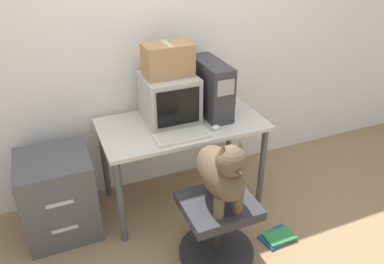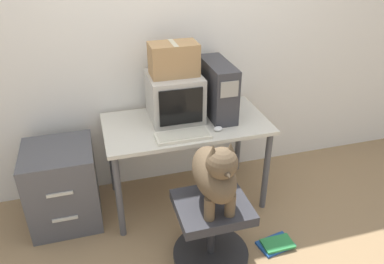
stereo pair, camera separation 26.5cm
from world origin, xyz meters
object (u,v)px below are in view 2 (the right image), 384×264
filing_cabinet (63,186)px  cardboard_box (174,59)px  crt_monitor (175,97)px  dog (215,173)px  pc_tower (217,89)px  book_stack_floor (276,244)px  keyboard (183,136)px  office_chair (212,228)px

filing_cabinet → cardboard_box: bearing=6.0°
crt_monitor → dog: size_ratio=0.77×
pc_tower → book_stack_floor: 1.26m
crt_monitor → dog: bearing=-86.3°
pc_tower → dog: 0.87m
pc_tower → keyboard: bearing=-140.5°
filing_cabinet → crt_monitor: bearing=5.8°
keyboard → cardboard_box: 0.58m
crt_monitor → book_stack_floor: bearing=-56.7°
pc_tower → book_stack_floor: pc_tower is taller
crt_monitor → dog: crt_monitor is taller
keyboard → dog: 0.50m
keyboard → filing_cabinet: 1.04m
office_chair → filing_cabinet: size_ratio=0.83×
filing_cabinet → cardboard_box: size_ratio=1.83×
pc_tower → cardboard_box: cardboard_box is taller
filing_cabinet → book_stack_floor: (1.49, -0.75, -0.31)m
office_chair → cardboard_box: (-0.05, 0.80, 0.97)m
pc_tower → office_chair: 1.08m
cardboard_box → book_stack_floor: size_ratio=1.27×
filing_cabinet → book_stack_floor: size_ratio=2.32×
office_chair → book_stack_floor: 0.56m
keyboard → office_chair: 0.69m
dog → office_chair: bearing=90.0°
keyboard → book_stack_floor: size_ratio=1.43×
pc_tower → filing_cabinet: bearing=-177.2°
crt_monitor → filing_cabinet: bearing=-174.2°
crt_monitor → office_chair: crt_monitor is taller
pc_tower → cardboard_box: size_ratio=1.41×
crt_monitor → filing_cabinet: (-0.93, -0.09, -0.60)m
pc_tower → cardboard_box: 0.43m
crt_monitor → keyboard: size_ratio=1.01×
dog → cardboard_box: cardboard_box is taller
dog → book_stack_floor: bearing=-1.8°
dog → cardboard_box: bearing=93.6°
filing_cabinet → book_stack_floor: 1.69m
cardboard_box → book_stack_floor: cardboard_box is taller
crt_monitor → cardboard_box: size_ratio=1.14×
keyboard → filing_cabinet: keyboard is taller
book_stack_floor → keyboard: bearing=138.5°
cardboard_box → keyboard: bearing=-93.9°
dog → book_stack_floor: 0.89m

